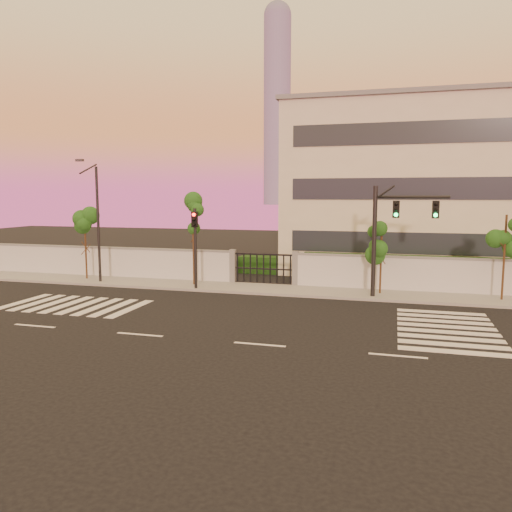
% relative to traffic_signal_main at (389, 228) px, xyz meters
% --- Properties ---
extents(ground, '(120.00, 120.00, 0.00)m').
position_rel_traffic_signal_main_xyz_m(ground, '(-4.48, -9.70, -3.84)').
color(ground, black).
rests_on(ground, ground).
extents(sidewalk, '(60.00, 3.00, 0.15)m').
position_rel_traffic_signal_main_xyz_m(sidewalk, '(-4.48, 0.80, -3.76)').
color(sidewalk, gray).
rests_on(sidewalk, ground).
extents(perimeter_wall, '(60.00, 0.36, 2.20)m').
position_rel_traffic_signal_main_xyz_m(perimeter_wall, '(-4.38, 2.30, -2.77)').
color(perimeter_wall, silver).
rests_on(perimeter_wall, ground).
extents(hedge_row, '(41.00, 4.25, 1.80)m').
position_rel_traffic_signal_main_xyz_m(hedge_row, '(-3.32, 5.03, -3.02)').
color(hedge_row, black).
rests_on(hedge_row, ground).
extents(institutional_building, '(24.40, 12.40, 12.25)m').
position_rel_traffic_signal_main_xyz_m(institutional_building, '(4.52, 12.28, 2.32)').
color(institutional_building, beige).
rests_on(institutional_building, ground).
extents(distant_skyscraper, '(16.00, 16.00, 118.00)m').
position_rel_traffic_signal_main_xyz_m(distant_skyscraper, '(-69.48, 270.30, 58.15)').
color(distant_skyscraper, slate).
rests_on(distant_skyscraper, ground).
extents(road_markings, '(57.00, 7.62, 0.02)m').
position_rel_traffic_signal_main_xyz_m(road_markings, '(-6.06, -5.95, -3.83)').
color(road_markings, silver).
rests_on(road_markings, ground).
extents(street_tree_b, '(1.45, 1.15, 4.65)m').
position_rel_traffic_signal_main_xyz_m(street_tree_b, '(-19.13, 0.96, -0.42)').
color(street_tree_b, '#382314').
rests_on(street_tree_b, ground).
extents(street_tree_c, '(1.48, 1.17, 5.67)m').
position_rel_traffic_signal_main_xyz_m(street_tree_c, '(-11.48, 0.83, 0.33)').
color(street_tree_c, '#382314').
rests_on(street_tree_c, ground).
extents(street_tree_d, '(1.39, 1.11, 4.04)m').
position_rel_traffic_signal_main_xyz_m(street_tree_d, '(-0.39, 0.99, -0.86)').
color(street_tree_d, '#382314').
rests_on(street_tree_d, ground).
extents(street_tree_e, '(1.35, 1.07, 4.58)m').
position_rel_traffic_signal_main_xyz_m(street_tree_e, '(5.82, 0.93, -0.47)').
color(street_tree_e, '#382314').
rests_on(street_tree_e, ground).
extents(traffic_signal_main, '(3.80, 1.06, 6.07)m').
position_rel_traffic_signal_main_xyz_m(traffic_signal_main, '(0.00, 0.00, 0.00)').
color(traffic_signal_main, black).
rests_on(traffic_signal_main, ground).
extents(traffic_signal_secondary, '(0.38, 0.35, 4.83)m').
position_rel_traffic_signal_main_xyz_m(traffic_signal_secondary, '(-10.89, -0.42, -0.77)').
color(traffic_signal_secondary, black).
rests_on(traffic_signal_secondary, ground).
extents(streetlight_west, '(0.46, 1.85, 7.69)m').
position_rel_traffic_signal_main_xyz_m(streetlight_west, '(-17.68, 0.06, 0.32)').
color(streetlight_west, black).
rests_on(streetlight_west, ground).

